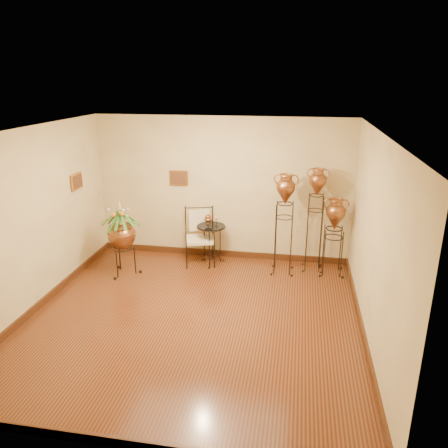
% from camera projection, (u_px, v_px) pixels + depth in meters
% --- Properties ---
extents(ground, '(5.00, 5.00, 0.00)m').
position_uv_depth(ground, '(193.00, 319.00, 6.63)').
color(ground, brown).
rests_on(ground, ground).
extents(room_shell, '(5.02, 5.02, 2.81)m').
position_uv_depth(room_shell, '(190.00, 210.00, 6.08)').
color(room_shell, beige).
rests_on(room_shell, ground).
extents(amphora_tall, '(0.50, 0.50, 1.97)m').
position_uv_depth(amphora_tall, '(315.00, 219.00, 8.02)').
color(amphora_tall, black).
rests_on(amphora_tall, ground).
extents(amphora_mid, '(0.51, 0.51, 1.89)m').
position_uv_depth(amphora_mid, '(284.00, 223.00, 7.92)').
color(amphora_mid, black).
rests_on(amphora_mid, ground).
extents(amphora_short, '(0.54, 0.54, 1.46)m').
position_uv_depth(amphora_short, '(334.00, 236.00, 7.94)').
color(amphora_short, black).
rests_on(amphora_short, ground).
extents(planter_urn, '(0.84, 0.84, 1.47)m').
position_uv_depth(planter_urn, '(122.00, 232.00, 7.89)').
color(planter_urn, black).
rests_on(planter_urn, ground).
extents(armchair, '(0.73, 0.70, 1.09)m').
position_uv_depth(armchair, '(200.00, 237.00, 8.42)').
color(armchair, black).
rests_on(armchair, ground).
extents(side_table, '(0.56, 0.56, 0.99)m').
position_uv_depth(side_table, '(211.00, 244.00, 8.45)').
color(side_table, black).
rests_on(side_table, ground).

